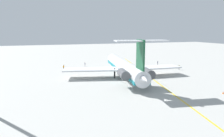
{
  "coord_description": "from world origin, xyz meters",
  "views": [
    {
      "loc": [
        -62.38,
        29.7,
        14.72
      ],
      "look_at": [
        -0.64,
        8.29,
        2.96
      ],
      "focal_mm": 34.19,
      "sensor_mm": 36.0,
      "label": 1
    }
  ],
  "objects_px": {
    "ground_crew_near_nose": "(64,67)",
    "safety_cone_nose": "(223,93)",
    "ground_crew_portside": "(179,67)",
    "ground_crew_near_tail": "(158,62)",
    "main_jetliner": "(125,67)",
    "ground_crew_starboard": "(85,64)"
  },
  "relations": [
    {
      "from": "safety_cone_nose",
      "to": "ground_crew_starboard",
      "type": "bearing_deg",
      "value": 24.73
    },
    {
      "from": "ground_crew_near_nose",
      "to": "ground_crew_near_tail",
      "type": "height_order",
      "value": "ground_crew_near_nose"
    },
    {
      "from": "ground_crew_near_tail",
      "to": "ground_crew_starboard",
      "type": "distance_m",
      "value": 31.04
    },
    {
      "from": "ground_crew_portside",
      "to": "ground_crew_starboard",
      "type": "distance_m",
      "value": 37.36
    },
    {
      "from": "ground_crew_near_tail",
      "to": "ground_crew_near_nose",
      "type": "bearing_deg",
      "value": 174.69
    },
    {
      "from": "main_jetliner",
      "to": "ground_crew_portside",
      "type": "bearing_deg",
      "value": -67.45
    },
    {
      "from": "ground_crew_portside",
      "to": "ground_crew_near_tail",
      "type": "bearing_deg",
      "value": 179.61
    },
    {
      "from": "ground_crew_near_tail",
      "to": "safety_cone_nose",
      "type": "relative_size",
      "value": 3.18
    },
    {
      "from": "ground_crew_near_nose",
      "to": "main_jetliner",
      "type": "bearing_deg",
      "value": 36.88
    },
    {
      "from": "safety_cone_nose",
      "to": "ground_crew_portside",
      "type": "bearing_deg",
      "value": -17.78
    },
    {
      "from": "ground_crew_portside",
      "to": "ground_crew_near_nose",
      "type": "bearing_deg",
      "value": -116.86
    },
    {
      "from": "ground_crew_near_tail",
      "to": "ground_crew_starboard",
      "type": "height_order",
      "value": "ground_crew_near_tail"
    },
    {
      "from": "ground_crew_near_tail",
      "to": "safety_cone_nose",
      "type": "height_order",
      "value": "ground_crew_near_tail"
    },
    {
      "from": "safety_cone_nose",
      "to": "main_jetliner",
      "type": "bearing_deg",
      "value": 32.91
    },
    {
      "from": "ground_crew_near_nose",
      "to": "safety_cone_nose",
      "type": "bearing_deg",
      "value": 33.35
    },
    {
      "from": "ground_crew_portside",
      "to": "ground_crew_starboard",
      "type": "height_order",
      "value": "ground_crew_portside"
    },
    {
      "from": "ground_crew_near_nose",
      "to": "ground_crew_portside",
      "type": "relative_size",
      "value": 1.05
    },
    {
      "from": "ground_crew_starboard",
      "to": "ground_crew_near_tail",
      "type": "bearing_deg",
      "value": 166.42
    },
    {
      "from": "ground_crew_portside",
      "to": "safety_cone_nose",
      "type": "bearing_deg",
      "value": -26.11
    },
    {
      "from": "ground_crew_near_nose",
      "to": "ground_crew_near_tail",
      "type": "xyz_separation_m",
      "value": [
        -1.4,
        -39.59,
        -0.05
      ]
    },
    {
      "from": "ground_crew_starboard",
      "to": "safety_cone_nose",
      "type": "relative_size",
      "value": 3.15
    },
    {
      "from": "main_jetliner",
      "to": "ground_crew_near_tail",
      "type": "xyz_separation_m",
      "value": [
        18.56,
        -23.02,
        -2.32
      ]
    }
  ]
}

